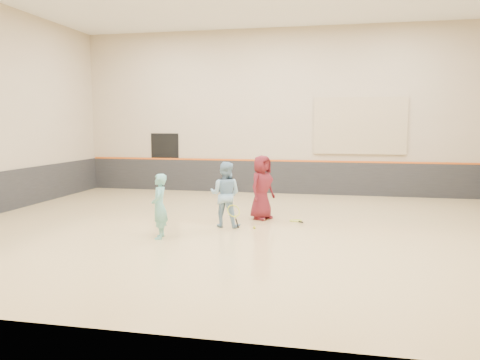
% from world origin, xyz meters
% --- Properties ---
extents(room, '(15.04, 12.04, 6.22)m').
position_xyz_m(room, '(0.00, 0.00, 0.81)').
color(room, tan).
rests_on(room, ground).
extents(wainscot_back, '(14.90, 0.04, 1.20)m').
position_xyz_m(wainscot_back, '(0.00, 5.97, 0.60)').
color(wainscot_back, '#232326').
rests_on(wainscot_back, floor).
extents(accent_stripe, '(14.90, 0.03, 0.06)m').
position_xyz_m(accent_stripe, '(0.00, 5.96, 1.22)').
color(accent_stripe, '#D85914').
rests_on(accent_stripe, wall_back).
extents(acoustic_panel, '(3.20, 0.08, 2.00)m').
position_xyz_m(acoustic_panel, '(2.80, 5.95, 2.50)').
color(acoustic_panel, tan).
rests_on(acoustic_panel, wall_back).
extents(doorway, '(1.10, 0.05, 2.20)m').
position_xyz_m(doorway, '(-4.50, 5.98, 1.10)').
color(doorway, black).
rests_on(doorway, floor).
extents(girl, '(0.47, 0.60, 1.46)m').
position_xyz_m(girl, '(-1.86, -1.39, 0.73)').
color(girl, '#6CBCB3').
rests_on(girl, floor).
extents(instructor, '(0.84, 0.68, 1.64)m').
position_xyz_m(instructor, '(-0.69, 0.08, 0.82)').
color(instructor, '#87B1D1').
rests_on(instructor, floor).
extents(young_man, '(0.89, 1.01, 1.73)m').
position_xyz_m(young_man, '(0.06, 1.20, 0.87)').
color(young_man, maroon).
rests_on(young_man, floor).
extents(held_racket, '(0.46, 0.46, 0.64)m').
position_xyz_m(held_racket, '(-0.42, -0.18, 0.46)').
color(held_racket, '#C2CE2D').
rests_on(held_racket, instructor).
extents(spare_racket, '(0.75, 0.75, 0.10)m').
position_xyz_m(spare_racket, '(0.99, 1.09, 0.05)').
color(spare_racket, '#BCCF2D').
rests_on(spare_racket, floor).
extents(ball_under_racket, '(0.07, 0.07, 0.07)m').
position_xyz_m(ball_under_racket, '(0.07, -0.03, 0.03)').
color(ball_under_racket, yellow).
rests_on(ball_under_racket, floor).
extents(ball_in_hand, '(0.07, 0.07, 0.07)m').
position_xyz_m(ball_in_hand, '(0.19, 1.06, 1.09)').
color(ball_in_hand, '#CEDC33').
rests_on(ball_in_hand, young_man).
extents(ball_beside_spare, '(0.07, 0.07, 0.07)m').
position_xyz_m(ball_beside_spare, '(0.14, 0.96, 0.03)').
color(ball_beside_spare, yellow).
rests_on(ball_beside_spare, floor).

